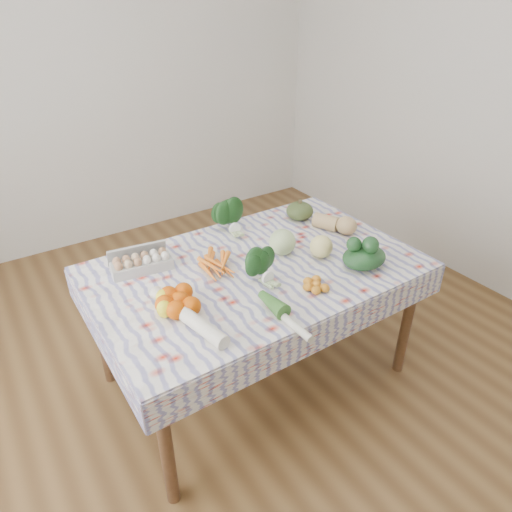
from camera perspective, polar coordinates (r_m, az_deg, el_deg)
ground at (r=2.83m, az=-0.00°, el=-14.46°), size 4.50×4.50×0.00m
wall_back at (r=4.12m, az=-18.84°, el=20.64°), size 4.00×0.04×2.80m
dining_table at (r=2.40m, az=-0.00°, el=-2.92°), size 1.60×1.00×0.75m
tablecloth at (r=2.36m, az=-0.00°, el=-1.34°), size 1.66×1.06×0.01m
egg_carton at (r=2.36m, az=-14.08°, el=-0.97°), size 0.32×0.16×0.08m
carrot_bunch at (r=2.33m, az=-5.57°, el=-1.13°), size 0.29×0.28×0.04m
kale_bunch at (r=2.66m, az=-3.08°, el=4.61°), size 0.20×0.18×0.16m
kabocha_squash at (r=2.83m, az=5.49°, el=5.64°), size 0.19×0.19×0.11m
cabbage at (r=2.43m, az=3.32°, el=1.75°), size 0.18×0.18×0.14m
butternut_squash at (r=2.71m, az=9.90°, el=4.21°), size 0.22×0.28×0.12m
orange_cluster at (r=2.05m, az=-9.50°, el=-5.47°), size 0.31×0.31×0.09m
broccoli at (r=2.21m, az=0.63°, el=-1.75°), size 0.17×0.17×0.12m
mandarin_cluster at (r=2.19m, az=7.54°, el=-3.49°), size 0.18×0.18×0.05m
grapefruit at (r=2.43m, az=8.16°, el=1.18°), size 0.15×0.15×0.12m
spinach_bag at (r=2.39m, az=13.37°, el=-0.16°), size 0.25×0.21×0.11m
daikon at (r=1.96m, az=-8.04°, el=-7.82°), size 0.14×0.45×0.06m
leek at (r=1.98m, az=3.66°, el=-7.68°), size 0.04×0.34×0.04m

